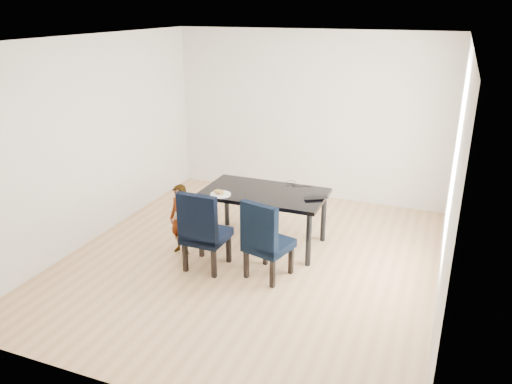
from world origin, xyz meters
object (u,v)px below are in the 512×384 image
at_px(laptop, 315,197).
at_px(child, 180,220).
at_px(chair_left, 206,229).
at_px(dining_table, 264,218).
at_px(plate, 221,194).
at_px(chair_right, 269,238).

bearing_deg(laptop, child, -7.28).
distance_m(chair_left, child, 0.52).
xyz_separation_m(dining_table, plate, (-0.48, -0.32, 0.38)).
distance_m(dining_table, chair_left, 0.97).
distance_m(plate, laptop, 1.21).
relative_size(chair_left, chair_right, 1.04).
height_order(child, laptop, child).
height_order(child, plate, child).
relative_size(plate, laptop, 0.89).
bearing_deg(child, dining_table, 52.59).
xyz_separation_m(chair_left, chair_right, (0.78, 0.07, -0.02)).
xyz_separation_m(plate, laptop, (1.16, 0.34, 0.00)).
xyz_separation_m(chair_left, plate, (-0.06, 0.54, 0.25)).
relative_size(chair_left, child, 1.09).
distance_m(chair_left, chair_right, 0.78).
xyz_separation_m(dining_table, chair_right, (0.35, -0.78, 0.12)).
distance_m(chair_left, laptop, 1.43).
xyz_separation_m(dining_table, laptop, (0.68, 0.02, 0.39)).
bearing_deg(child, chair_right, 10.73).
height_order(plate, laptop, laptop).
bearing_deg(chair_left, plate, 97.26).
relative_size(dining_table, chair_left, 1.57).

